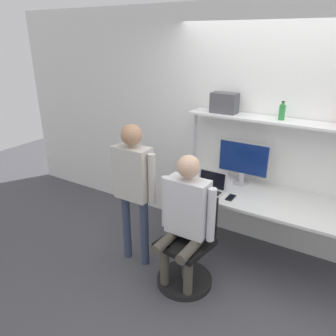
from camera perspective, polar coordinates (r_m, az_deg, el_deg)
The scene contains 12 objects.
ground_plane at distance 3.67m, azimuth 13.61°, elevation -18.48°, with size 12.00×12.00×0.00m, color #4C4C51.
wall_back at distance 3.75m, azimuth 19.54°, elevation 5.36°, with size 8.00×0.06×2.70m.
desk at distance 3.61m, azimuth 16.72°, elevation -5.98°, with size 2.09×0.77×0.78m.
shelf_unit at distance 3.57m, azimuth 18.90°, elevation 5.12°, with size 1.99×0.29×1.56m.
monitor at distance 3.75m, azimuth 12.95°, elevation 1.27°, with size 0.57×0.19×0.49m.
laptop at distance 3.60m, azimuth 7.43°, elevation -2.98°, with size 0.33×0.21×0.21m.
cell_phone at distance 3.49m, azimuth 10.85°, elevation -5.07°, with size 0.07×0.15×0.01m.
office_chair at distance 3.40m, azimuth 3.39°, elevation -15.12°, with size 0.56×0.56×0.94m.
person_seated at distance 3.08m, azimuth 3.07°, elevation -7.80°, with size 0.56×0.47×1.37m.
person_standing at distance 3.36m, azimuth -6.06°, elevation -1.95°, with size 0.54×0.21×1.56m.
bottle_green at distance 3.51m, azimuth 19.23°, elevation 9.20°, with size 0.06×0.06×0.19m.
storage_box at distance 3.69m, azimuth 9.80°, elevation 11.11°, with size 0.28×0.17×0.22m.
Camera 1 is at (0.72, -2.73, 2.34)m, focal length 35.00 mm.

